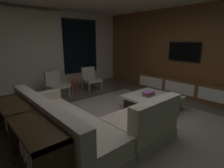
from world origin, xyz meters
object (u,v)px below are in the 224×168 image
Objects in this scene: accent_chair_by_curtain at (55,83)px; console_table_behind_couch at (24,134)px; media_console at (184,88)px; coffee_table at (152,102)px; accent_chair_near_window at (90,78)px; book_stack_on_coffee_table at (148,94)px; mounted_tv at (184,52)px; side_stool at (75,82)px; sectional_couch at (84,125)px.

accent_chair_by_curtain reaches higher than console_table_behind_couch.
accent_chair_by_curtain is 0.37× the size of console_table_behind_couch.
console_table_behind_couch is at bearing 179.62° from media_console.
media_console is at bearing -0.38° from console_table_behind_couch.
coffee_table is 0.37× the size of media_console.
console_table_behind_couch is at bearing -139.08° from accent_chair_near_window.
book_stack_on_coffee_table is 0.30× the size of mounted_tv.
accent_chair_near_window is 0.63m from side_stool.
accent_chair_by_curtain is at bearing 139.86° from media_console.
media_console is 1.48× the size of console_table_behind_couch.
media_console is 3.05× the size of mounted_tv.
console_table_behind_couch is at bearing 179.13° from coffee_table.
book_stack_on_coffee_table is at bearing 178.16° from media_console.
side_stool is at bearing 63.21° from sectional_couch.
console_table_behind_couch is at bearing -178.00° from mounted_tv.
book_stack_on_coffee_table is at bearing -175.70° from mounted_tv.
media_console is at bearing -1.84° from book_stack_on_coffee_table.
coffee_table is 1.14× the size of mounted_tv.
accent_chair_by_curtain is at bearing 118.05° from coffee_table.
coffee_table is at bearing -179.51° from media_console.
accent_chair_by_curtain is at bearing 177.81° from side_stool.
mounted_tv is at bearing 47.52° from media_console.
side_stool reaches higher than coffee_table.
sectional_couch is 1.19× the size of console_table_behind_couch.
console_table_behind_couch is (-2.89, -0.02, -0.00)m from book_stack_on_coffee_table.
console_table_behind_couch is (-2.86, -2.48, -0.02)m from accent_chair_near_window.
side_stool is at bearing 133.38° from media_console.
accent_chair_near_window is at bearing 40.92° from console_table_behind_couch.
coffee_table is 2.90m from accent_chair_by_curtain.
coffee_table is 1.49× the size of accent_chair_near_window.
media_console is at bearing -55.27° from accent_chair_near_window.
side_stool is 3.33m from console_table_behind_couch.
accent_chair_by_curtain is 3.93m from media_console.
sectional_couch is at bearing -175.53° from book_stack_on_coffee_table.
coffee_table is 2.18m from mounted_tv.
book_stack_on_coffee_table is at bearing 4.47° from sectional_couch.
accent_chair_near_window reaches higher than side_stool.
side_stool is 0.15× the size of media_console.
mounted_tv is (0.18, 0.20, 1.10)m from media_console.
sectional_couch is at bearing -126.74° from accent_chair_near_window.
sectional_couch is at bearing -104.56° from accent_chair_by_curtain.
mounted_tv is at bearing -36.25° from accent_chair_by_curtain.
sectional_couch reaches higher than side_stool.
media_console is at bearing -46.62° from side_stool.
coffee_table is 0.25m from book_stack_on_coffee_table.
accent_chair_by_curtain reaches higher than book_stack_on_coffee_table.
accent_chair_near_window is 0.25× the size of media_console.
sectional_couch is 0.93m from console_table_behind_couch.
sectional_couch is 4.02m from mounted_tv.
book_stack_on_coffee_table is at bearing -89.42° from accent_chair_near_window.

